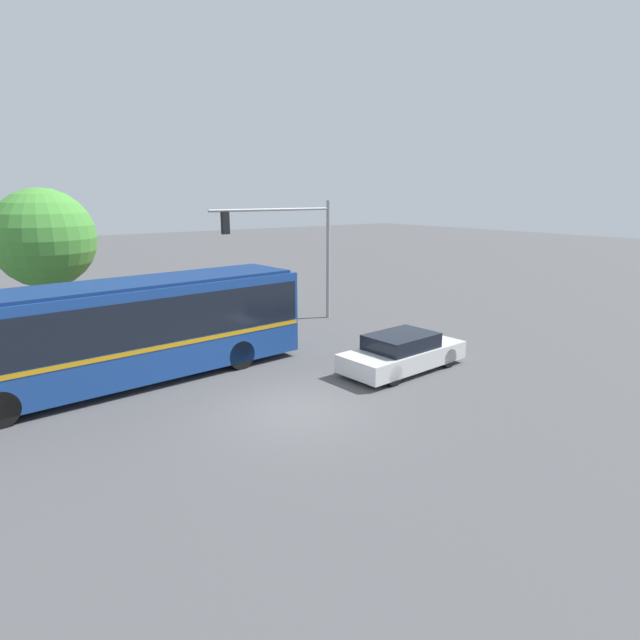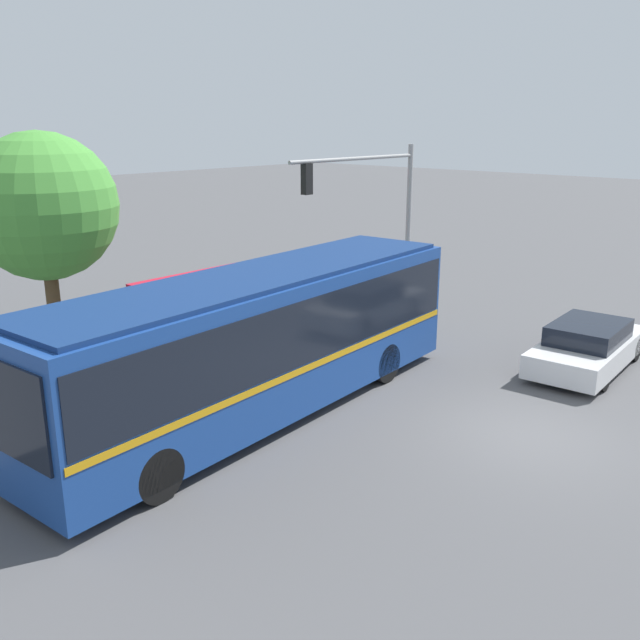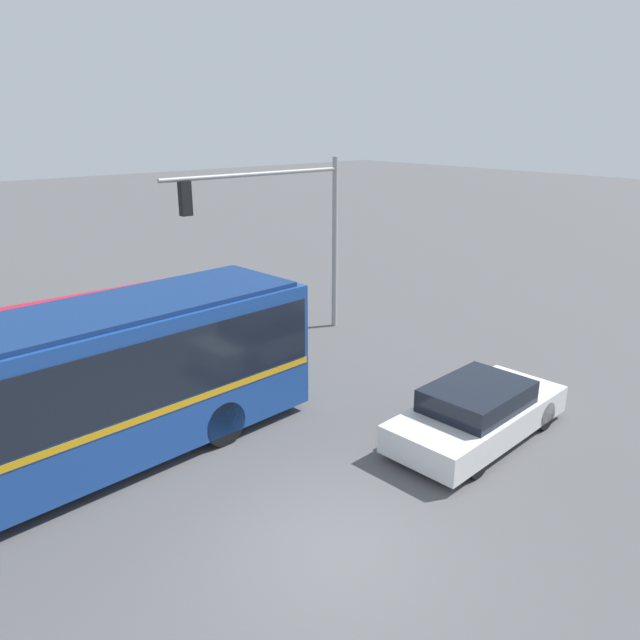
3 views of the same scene
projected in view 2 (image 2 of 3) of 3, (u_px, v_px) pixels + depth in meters
name	position (u px, v px, depth m)	size (l,w,h in m)	color
ground_plane	(528.00, 435.00, 14.43)	(140.00, 140.00, 0.00)	#4C4C4F
city_bus	(260.00, 335.00, 15.03)	(11.62, 3.34, 3.22)	navy
sedan_foreground	(588.00, 346.00, 18.14)	(4.71, 2.14, 1.28)	silver
traffic_light_pole	(379.00, 201.00, 22.93)	(6.12, 0.24, 5.57)	gray
flowering_hedge	(241.00, 293.00, 22.61)	(8.02, 1.11, 1.80)	#286028
street_tree_left	(43.00, 207.00, 18.69)	(4.03, 4.03, 6.12)	brown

